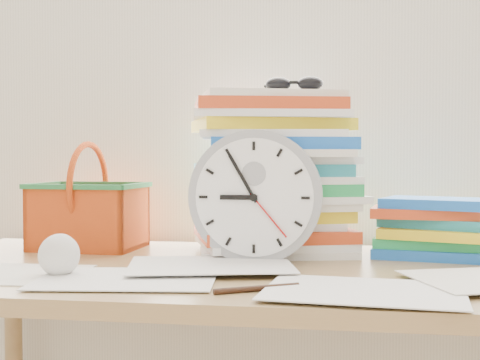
% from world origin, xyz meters
% --- Properties ---
extents(curtain, '(2.40, 0.01, 2.50)m').
position_xyz_m(curtain, '(0.00, 1.98, 1.30)').
color(curtain, white).
rests_on(curtain, room_shell).
extents(desk, '(1.40, 0.70, 0.75)m').
position_xyz_m(desk, '(0.00, 1.60, 0.68)').
color(desk, olive).
rests_on(desk, ground).
extents(paper_stack, '(0.42, 0.37, 0.36)m').
position_xyz_m(paper_stack, '(0.03, 1.80, 0.93)').
color(paper_stack, white).
rests_on(paper_stack, desk).
extents(clock, '(0.27, 0.05, 0.27)m').
position_xyz_m(clock, '(0.01, 1.65, 0.89)').
color(clock, '#94959A').
rests_on(clock, desk).
extents(sunglasses, '(0.15, 0.13, 0.04)m').
position_xyz_m(sunglasses, '(0.08, 1.76, 1.12)').
color(sunglasses, black).
rests_on(sunglasses, paper_stack).
extents(book_stack, '(0.30, 0.26, 0.13)m').
position_xyz_m(book_stack, '(0.38, 1.78, 0.81)').
color(book_stack, white).
rests_on(book_stack, desk).
extents(basket, '(0.26, 0.20, 0.25)m').
position_xyz_m(basket, '(-0.40, 1.80, 0.87)').
color(basket, '#E55216').
rests_on(basket, desk).
extents(crumpled_ball, '(0.08, 0.08, 0.08)m').
position_xyz_m(crumpled_ball, '(-0.32, 1.45, 0.79)').
color(crumpled_ball, white).
rests_on(crumpled_ball, desk).
extents(pen, '(0.13, 0.08, 0.01)m').
position_xyz_m(pen, '(0.05, 1.36, 0.75)').
color(pen, black).
rests_on(pen, desk).
extents(scattered_papers, '(1.26, 0.42, 0.02)m').
position_xyz_m(scattered_papers, '(0.00, 1.60, 0.76)').
color(scattered_papers, white).
rests_on(scattered_papers, desk).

